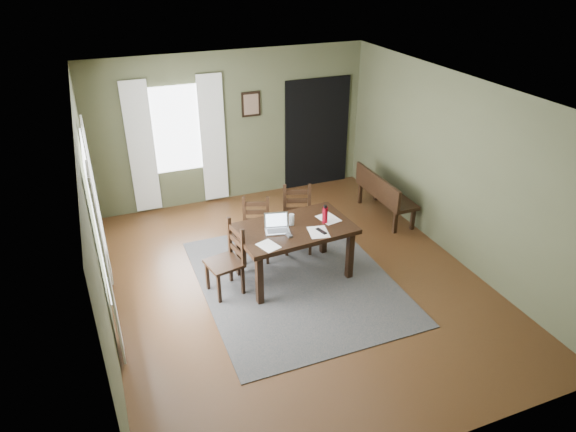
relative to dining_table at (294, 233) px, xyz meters
name	(u,v)px	position (x,y,z in m)	size (l,w,h in m)	color
ground	(296,281)	(-0.02, -0.13, -0.72)	(5.00, 6.00, 0.01)	#492C16
room_shell	(297,163)	(-0.02, -0.13, 1.09)	(5.02, 6.02, 2.71)	#4B4F33
rug	(296,280)	(-0.02, -0.13, -0.71)	(2.60, 3.20, 0.01)	#3C3C3C
dining_table	(294,233)	(0.00, 0.00, 0.00)	(1.67, 1.08, 0.80)	black
chair_end	(228,260)	(-0.97, 0.00, -0.22)	(0.52, 0.52, 1.01)	black
chair_back_left	(256,230)	(-0.33, 0.69, -0.25)	(0.53, 0.53, 0.94)	black
chair_back_right	(298,220)	(0.34, 0.71, -0.21)	(0.56, 0.56, 1.02)	black
bench	(383,192)	(2.12, 1.15, -0.24)	(0.45, 1.40, 0.79)	black
laptop	(277,226)	(-0.25, 0.01, 0.16)	(0.38, 0.33, 0.22)	#B7B7BC
computer_mouse	(289,235)	(-0.17, -0.22, 0.12)	(0.06, 0.10, 0.03)	#3F3F42
tv_remote	(321,231)	(0.29, -0.26, 0.11)	(0.05, 0.18, 0.02)	black
drinking_glass	(292,220)	(-0.01, 0.07, 0.18)	(0.07, 0.07, 0.16)	silver
water_bottle	(325,215)	(0.45, -0.04, 0.22)	(0.09, 0.09, 0.27)	#B10D21
paper_a	(268,246)	(-0.50, -0.34, 0.10)	(0.22, 0.29, 0.00)	white
paper_b	(318,232)	(0.25, -0.26, 0.10)	(0.25, 0.33, 0.00)	white
paper_d	(328,218)	(0.54, 0.04, 0.10)	(0.25, 0.32, 0.00)	white
window_left	(95,215)	(-2.49, 0.07, 0.74)	(0.01, 1.30, 1.70)	white
window_back	(176,129)	(-1.02, 2.84, 0.74)	(1.00, 0.01, 1.50)	white
curtain_left_near	(107,268)	(-2.46, -0.75, 0.49)	(0.03, 0.48, 2.30)	silver
curtain_left_far	(97,204)	(-2.46, 0.89, 0.49)	(0.03, 0.48, 2.30)	silver
curtain_back_left	(141,149)	(-1.64, 2.81, 0.49)	(0.44, 0.03, 2.30)	silver
curtain_back_right	(213,139)	(-0.40, 2.81, 0.49)	(0.44, 0.03, 2.30)	silver
framed_picture	(251,104)	(0.33, 2.84, 1.04)	(0.34, 0.03, 0.44)	black
doorway_back	(317,133)	(1.63, 2.84, 0.34)	(1.30, 0.03, 2.10)	black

